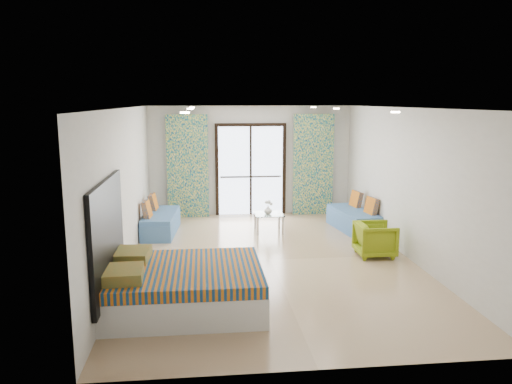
{
  "coord_description": "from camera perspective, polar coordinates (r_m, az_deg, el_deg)",
  "views": [
    {
      "loc": [
        -1.18,
        -8.52,
        2.82
      ],
      "look_at": [
        -0.21,
        0.53,
        1.15
      ],
      "focal_mm": 35.0,
      "sensor_mm": 36.0,
      "label": 1
    }
  ],
  "objects": [
    {
      "name": "downlight_e",
      "position": [
        11.53,
        -7.32,
        9.57
      ],
      "size": [
        0.12,
        0.12,
        0.02
      ],
      "primitive_type": "cylinder",
      "color": "#FFE0B2",
      "rests_on": "ceiling"
    },
    {
      "name": "wall_back",
      "position": [
        12.42,
        -0.63,
        3.6
      ],
      "size": [
        5.0,
        0.01,
        2.7
      ],
      "primitive_type": null,
      "color": "silver",
      "rests_on": "ground"
    },
    {
      "name": "wall_right",
      "position": [
        9.4,
        17.02,
        0.94
      ],
      "size": [
        0.01,
        7.5,
        2.7
      ],
      "primitive_type": null,
      "color": "silver",
      "rests_on": "ground"
    },
    {
      "name": "balcony_door",
      "position": [
        12.4,
        -0.61,
        3.16
      ],
      "size": [
        1.76,
        0.08,
        2.28
      ],
      "color": "black",
      "rests_on": "floor"
    },
    {
      "name": "floor",
      "position": [
        9.06,
        1.69,
        -7.75
      ],
      "size": [
        5.0,
        7.5,
        0.01
      ],
      "primitive_type": null,
      "color": "tan",
      "rests_on": "ground"
    },
    {
      "name": "curtain_right",
      "position": [
        12.5,
        6.55,
        3.11
      ],
      "size": [
        1.0,
        0.1,
        2.5
      ],
      "primitive_type": "cube",
      "color": "beige",
      "rests_on": "floor"
    },
    {
      "name": "coffee_table",
      "position": [
        10.84,
        1.46,
        -2.7
      ],
      "size": [
        0.62,
        0.62,
        0.71
      ],
      "rotation": [
        0.0,
        0.0,
        -0.01
      ],
      "color": "silver",
      "rests_on": "floor"
    },
    {
      "name": "downlight_d",
      "position": [
        9.87,
        9.16,
        9.4
      ],
      "size": [
        0.12,
        0.12,
        0.02
      ],
      "primitive_type": "cylinder",
      "color": "#FFE0B2",
      "rests_on": "ceiling"
    },
    {
      "name": "switch_plate",
      "position": [
        8.13,
        -15.11,
        -2.55
      ],
      "size": [
        0.02,
        0.1,
        0.1
      ],
      "primitive_type": "cube",
      "color": "silver",
      "rests_on": "wall_left"
    },
    {
      "name": "bed",
      "position": [
        7.05,
        -8.27,
        -10.64
      ],
      "size": [
        2.1,
        1.72,
        0.73
      ],
      "color": "silver",
      "rests_on": "floor"
    },
    {
      "name": "vase",
      "position": [
        10.75,
        1.38,
        -2.08
      ],
      "size": [
        0.22,
        0.22,
        0.18
      ],
      "primitive_type": "imported",
      "rotation": [
        0.0,
        0.0,
        -0.25
      ],
      "color": "white",
      "rests_on": "coffee_table"
    },
    {
      "name": "downlight_b",
      "position": [
        7.02,
        15.65,
        8.79
      ],
      "size": [
        0.12,
        0.12,
        0.02
      ],
      "primitive_type": "cylinder",
      "color": "#FFE0B2",
      "rests_on": "ceiling"
    },
    {
      "name": "balcony_rail",
      "position": [
        12.45,
        -0.62,
        1.76
      ],
      "size": [
        1.52,
        0.03,
        0.04
      ],
      "primitive_type": "cube",
      "color": "#595451",
      "rests_on": "balcony_door"
    },
    {
      "name": "downlight_f",
      "position": [
        11.81,
        6.59,
        9.6
      ],
      "size": [
        0.12,
        0.12,
        0.02
      ],
      "primitive_type": "cylinder",
      "color": "#FFE0B2",
      "rests_on": "ceiling"
    },
    {
      "name": "daybed_right",
      "position": [
        11.21,
        11.16,
        -3.06
      ],
      "size": [
        0.85,
        1.7,
        0.8
      ],
      "rotation": [
        0.0,
        0.0,
        0.14
      ],
      "color": "#436CA0",
      "rests_on": "floor"
    },
    {
      "name": "downlight_a",
      "position": [
        6.53,
        -8.14,
        8.97
      ],
      "size": [
        0.12,
        0.12,
        0.02
      ],
      "primitive_type": "cylinder",
      "color": "#FFE0B2",
      "rests_on": "ceiling"
    },
    {
      "name": "ceiling",
      "position": [
        8.61,
        1.79,
        9.59
      ],
      "size": [
        5.0,
        7.5,
        0.01
      ],
      "primitive_type": null,
      "color": "silver",
      "rests_on": "ground"
    },
    {
      "name": "headboard",
      "position": [
        6.93,
        -16.6,
        -4.85
      ],
      "size": [
        0.06,
        2.1,
        1.5
      ],
      "primitive_type": "cube",
      "color": "black",
      "rests_on": "floor"
    },
    {
      "name": "downlight_c",
      "position": [
        9.53,
        -7.54,
        9.41
      ],
      "size": [
        0.12,
        0.12,
        0.02
      ],
      "primitive_type": "cylinder",
      "color": "#FFE0B2",
      "rests_on": "ceiling"
    },
    {
      "name": "armchair",
      "position": [
        9.43,
        13.48,
        -5.12
      ],
      "size": [
        0.64,
        0.68,
        0.69
      ],
      "primitive_type": "imported",
      "rotation": [
        0.0,
        0.0,
        1.55
      ],
      "color": "olive",
      "rests_on": "floor"
    },
    {
      "name": "wall_left",
      "position": [
        8.75,
        -14.7,
        0.38
      ],
      "size": [
        0.01,
        7.5,
        2.7
      ],
      "primitive_type": null,
      "color": "silver",
      "rests_on": "ground"
    },
    {
      "name": "wall_front",
      "position": [
        5.13,
        7.5,
        -6.34
      ],
      "size": [
        5.0,
        0.01,
        2.7
      ],
      "primitive_type": null,
      "color": "silver",
      "rests_on": "ground"
    },
    {
      "name": "curtain_left",
      "position": [
        12.2,
        -7.82,
        2.91
      ],
      "size": [
        1.0,
        0.1,
        2.5
      ],
      "primitive_type": "cube",
      "color": "beige",
      "rests_on": "floor"
    },
    {
      "name": "daybed_left",
      "position": [
        10.94,
        -10.86,
        -3.39
      ],
      "size": [
        0.75,
        1.66,
        0.8
      ],
      "rotation": [
        0.0,
        0.0,
        -0.08
      ],
      "color": "#436CA0",
      "rests_on": "floor"
    }
  ]
}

